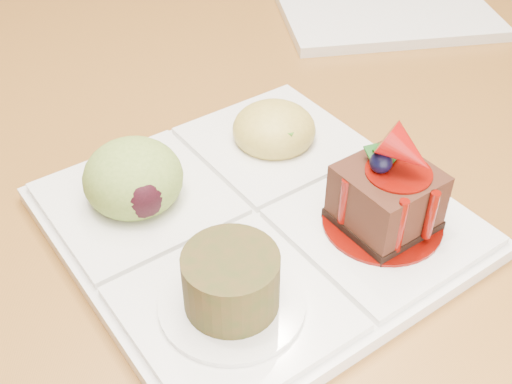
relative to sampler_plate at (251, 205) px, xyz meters
name	(u,v)px	position (x,y,z in m)	size (l,w,h in m)	color
ground	(204,284)	(0.15, 0.60, -0.77)	(6.00, 6.00, 0.00)	#503216
sampler_plate	(251,205)	(0.00, 0.00, 0.00)	(0.31, 0.31, 0.10)	silver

